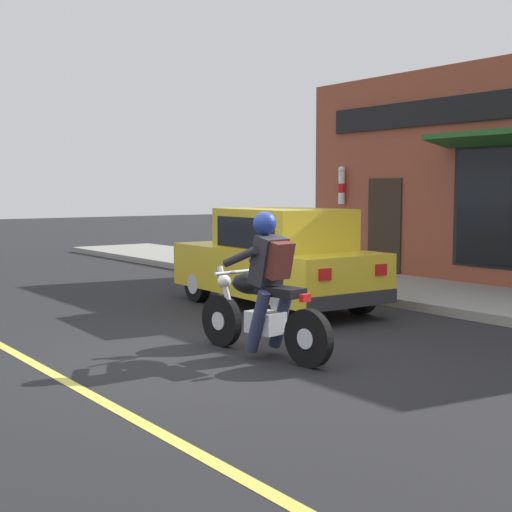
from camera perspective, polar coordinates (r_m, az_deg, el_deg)
ground_plane at (r=8.07m, az=-2.87°, el=-7.99°), size 80.00×80.00×0.00m
sidewalk_curb at (r=13.74m, az=8.73°, el=-2.23°), size 2.60×22.00×0.14m
storefront_building at (r=13.57m, az=19.46°, el=6.06°), size 1.25×9.68×4.20m
motorcycle_with_rider at (r=7.91m, az=0.62°, el=-3.25°), size 0.61×2.02×1.62m
car_hatchback at (r=11.19m, az=1.68°, el=-0.29°), size 1.82×3.86×1.57m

